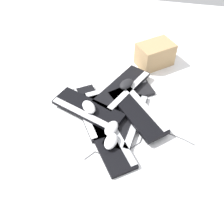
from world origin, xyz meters
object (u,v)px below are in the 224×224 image
object	(u,v)px
keyboard_4	(88,109)
mouse_1	(111,128)
keyboard_0	(119,94)
keyboard_1	(92,111)
cardboard_box	(155,54)
keyboard_6	(123,88)
mouse_0	(111,141)
keyboard_5	(137,111)
mouse_3	(89,107)
keyboard_2	(108,140)
mouse_2	(126,84)
keyboard_3	(127,120)

from	to	relation	value
keyboard_4	mouse_1	bearing A→B (deg)	-124.67
keyboard_0	keyboard_1	size ratio (longest dim) A/B	1.00
keyboard_0	cardboard_box	size ratio (longest dim) A/B	1.81
keyboard_6	keyboard_4	bearing A→B (deg)	143.07
keyboard_1	mouse_0	bearing A→B (deg)	-142.53
mouse_0	cardboard_box	world-z (taller)	cardboard_box
keyboard_0	mouse_0	bearing A→B (deg)	-175.85
keyboard_4	keyboard_5	size ratio (longest dim) A/B	1.08
keyboard_5	cardboard_box	world-z (taller)	cardboard_box
mouse_1	mouse_3	xyz separation A→B (m)	(0.10, 0.16, 0.03)
keyboard_5	keyboard_2	bearing A→B (deg)	149.09
keyboard_0	keyboard_4	bearing A→B (deg)	140.91
keyboard_5	mouse_2	bearing A→B (deg)	27.94
keyboard_2	mouse_1	distance (m)	0.07
mouse_1	mouse_2	distance (m)	0.35
keyboard_2	keyboard_5	world-z (taller)	keyboard_5
keyboard_4	keyboard_6	world-z (taller)	same
keyboard_2	keyboard_3	size ratio (longest dim) A/B	0.98
keyboard_1	mouse_0	distance (m)	0.28
cardboard_box	keyboard_5	bearing A→B (deg)	174.82
mouse_3	keyboard_0	bearing A→B (deg)	-76.31
cardboard_box	keyboard_3	bearing A→B (deg)	170.36
keyboard_2	cardboard_box	world-z (taller)	cardboard_box
keyboard_1	keyboard_4	xyz separation A→B (m)	(-0.01, 0.02, 0.03)
keyboard_3	mouse_2	world-z (taller)	mouse_2
keyboard_1	cardboard_box	bearing A→B (deg)	-29.65
keyboard_5	keyboard_6	xyz separation A→B (m)	(0.19, 0.12, 0.00)
keyboard_4	keyboard_6	distance (m)	0.29
keyboard_6	mouse_3	bearing A→B (deg)	147.11
keyboard_2	cardboard_box	xyz separation A→B (m)	(0.75, -0.18, 0.07)
keyboard_5	keyboard_6	bearing A→B (deg)	33.23
keyboard_4	mouse_1	size ratio (longest dim) A/B	4.22
keyboard_2	mouse_2	size ratio (longest dim) A/B	4.04
mouse_2	keyboard_1	bearing A→B (deg)	-10.49
keyboard_1	keyboard_3	world-z (taller)	same
keyboard_5	mouse_3	size ratio (longest dim) A/B	3.89
mouse_1	keyboard_5	bearing A→B (deg)	156.24
keyboard_2	keyboard_6	size ratio (longest dim) A/B	0.96
keyboard_1	keyboard_4	world-z (taller)	keyboard_4
cardboard_box	keyboard_0	bearing A→B (deg)	154.41
keyboard_4	keyboard_5	xyz separation A→B (m)	(0.04, -0.29, 0.00)
keyboard_6	mouse_3	size ratio (longest dim) A/B	4.20
keyboard_2	keyboard_6	world-z (taller)	keyboard_6
keyboard_2	keyboard_4	size ratio (longest dim) A/B	0.96
keyboard_4	mouse_1	world-z (taller)	mouse_1
keyboard_4	mouse_2	distance (m)	0.30
keyboard_0	keyboard_5	size ratio (longest dim) A/B	1.05
keyboard_6	mouse_3	distance (m)	0.29
mouse_3	mouse_1	bearing A→B (deg)	-165.56
keyboard_2	keyboard_6	xyz separation A→B (m)	(0.40, -0.01, 0.03)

